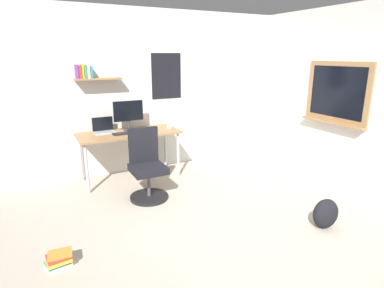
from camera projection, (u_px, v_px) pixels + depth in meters
The scene contains 12 objects.
ground_plane at pixel (229, 232), 3.53m from camera, with size 5.20×5.20×0.00m, color #ADA393.
wall_back at pixel (149, 92), 5.26m from camera, with size 5.00×0.30×2.60m.
wall_right at pixel (384, 101), 4.27m from camera, with size 0.22×5.00×2.60m.
desk at pixel (129, 137), 4.87m from camera, with size 1.52×0.65×0.76m.
office_chair at pixel (147, 169), 4.30m from camera, with size 0.52×0.52×0.95m.
laptop at pixel (104, 129), 4.82m from camera, with size 0.31×0.21×0.23m.
monitor_primary at pixel (128, 113), 4.88m from camera, with size 0.46×0.17×0.46m.
keyboard at pixel (125, 133), 4.75m from camera, with size 0.37×0.13×0.02m, color black.
computer_mouse at pixel (143, 131), 4.87m from camera, with size 0.10×0.06×0.03m, color #262628.
coffee_mug at pixel (169, 125), 5.10m from camera, with size 0.08×0.08×0.09m, color silver.
backpack at pixel (326, 214), 3.58m from camera, with size 0.32×0.22×0.34m, color black.
book_stack_on_floor at pixel (59, 260), 2.93m from camera, with size 0.25×0.21×0.15m.
Camera 1 is at (-1.80, -2.59, 1.90)m, focal length 29.82 mm.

